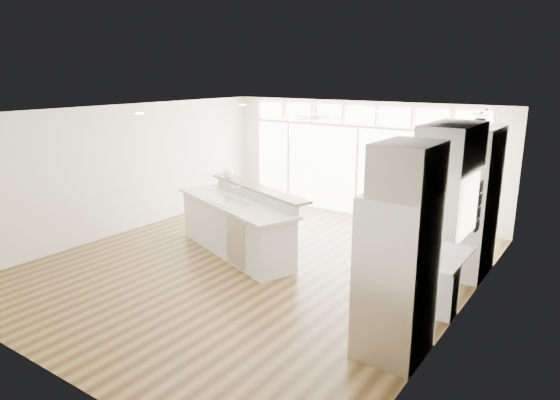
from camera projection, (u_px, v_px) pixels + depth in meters
The scene contains 24 objects.
floor at pixel (257, 265), 8.95m from camera, with size 7.00×8.00×0.02m, color #432D14.
ceiling at pixel (256, 112), 8.27m from camera, with size 7.00×8.00×0.02m, color white.
wall_back at pixel (359, 159), 11.79m from camera, with size 7.00×0.04×2.70m, color silver.
wall_front at pixel (33, 261), 5.42m from camera, with size 7.00×0.04×2.70m, color silver.
wall_left at pixel (125, 169), 10.54m from camera, with size 0.04×8.00×2.70m, color silver.
wall_right at pixel (464, 225), 6.67m from camera, with size 0.04×8.00×2.70m, color silver.
glass_wall at pixel (358, 172), 11.82m from camera, with size 5.80×0.06×2.08m, color white.
transom_row at pixel (360, 115), 11.48m from camera, with size 5.90×0.06×0.40m, color white.
desk_window at pixel (469, 206), 6.89m from camera, with size 0.04×0.85×0.85m, color silver.
ceiling_fan at pixel (316, 113), 10.83m from camera, with size 1.16×1.16×0.32m, color silver.
recessed_lights at pixel (263, 112), 8.43m from camera, with size 3.40×3.00×0.02m, color white.
oven_cabinet at pixel (473, 201), 8.31m from camera, with size 0.64×1.20×2.50m, color silver.
desk_nook at pixel (438, 279), 7.36m from camera, with size 0.72×1.30×0.76m, color silver.
upper_cabinets at pixel (452, 147), 6.85m from camera, with size 0.64×1.30×0.64m, color silver.
refrigerator at pixel (396, 276), 5.90m from camera, with size 0.76×0.90×2.00m, color #BABBC0.
fridge_cabinet at pixel (408, 169), 5.55m from camera, with size 0.64×0.90×0.60m, color silver.
framed_photos at pixel (479, 207), 7.42m from camera, with size 0.06×0.22×0.80m, color black.
kitchen_island at pixel (235, 222), 9.36m from camera, with size 3.10×1.17×1.23m, color silver.
rug at pixel (393, 289), 7.91m from camera, with size 0.85×0.61×0.01m, color #391D12.
office_chair at pixel (393, 247), 8.28m from camera, with size 0.54×0.50×1.04m, color black.
fishbowl at pixel (228, 173), 10.16m from camera, with size 0.22×0.22×0.22m, color white.
monitor at pixel (436, 241), 7.26m from camera, with size 0.08×0.48×0.40m, color black.
keyboard at pixel (423, 251), 7.40m from camera, with size 0.13×0.35×0.02m, color white.
potted_plant at pixel (481, 119), 7.97m from camera, with size 0.26×0.29×0.23m, color #375E28.
Camera 1 is at (5.11, -6.65, 3.34)m, focal length 32.00 mm.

